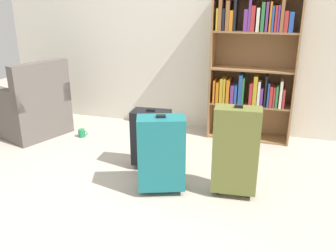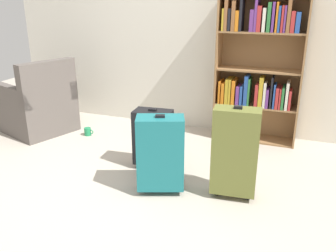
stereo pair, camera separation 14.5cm
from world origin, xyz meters
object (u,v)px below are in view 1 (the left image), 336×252
object	(u,v)px
bookshelf	(252,63)
suitcase_olive	(236,150)
suitcase_teal	(161,153)
suitcase_black	(151,138)
armchair	(32,109)
mug	(82,133)

from	to	relation	value
bookshelf	suitcase_olive	bearing A→B (deg)	-89.08
bookshelf	suitcase_teal	distance (m)	1.70
suitcase_olive	suitcase_black	distance (m)	0.88
bookshelf	armchair	xyz separation A→B (m)	(-2.48, -0.67, -0.57)
bookshelf	suitcase_black	world-z (taller)	bookshelf
mug	suitcase_teal	distance (m)	1.63
bookshelf	suitcase_teal	bearing A→B (deg)	-110.62
bookshelf	suitcase_black	xyz separation A→B (m)	(-0.81, -1.10, -0.57)
armchair	suitcase_black	bearing A→B (deg)	-14.54
armchair	suitcase_black	xyz separation A→B (m)	(1.67, -0.43, -0.00)
armchair	suitcase_olive	size ratio (longest dim) A/B	1.14
armchair	bookshelf	bearing A→B (deg)	15.04
armchair	mug	world-z (taller)	armchair
armchair	mug	size ratio (longest dim) A/B	7.50
bookshelf	armchair	size ratio (longest dim) A/B	1.80
armchair	suitcase_black	distance (m)	1.73
armchair	mug	distance (m)	0.67
suitcase_olive	bookshelf	bearing A→B (deg)	90.92
bookshelf	suitcase_olive	world-z (taller)	bookshelf
suitcase_teal	suitcase_olive	xyz separation A→B (m)	(0.59, 0.13, 0.05)
armchair	suitcase_teal	distance (m)	2.09
bookshelf	suitcase_black	size ratio (longest dim) A/B	2.71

